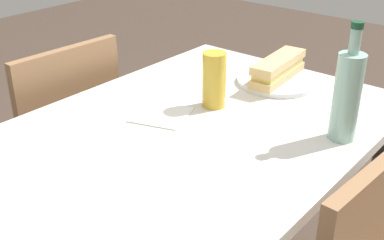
% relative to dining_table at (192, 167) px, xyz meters
% --- Properties ---
extents(dining_table, '(1.13, 0.80, 0.75)m').
position_rel_dining_table_xyz_m(dining_table, '(0.00, 0.00, 0.00)').
color(dining_table, silver).
rests_on(dining_table, ground).
extents(chair_far, '(0.42, 0.42, 0.86)m').
position_rel_dining_table_xyz_m(chair_far, '(-0.00, 0.59, -0.14)').
color(chair_far, '#936B47').
rests_on(chair_far, ground).
extents(plate_near, '(0.25, 0.25, 0.01)m').
position_rel_dining_table_xyz_m(plate_near, '(0.40, -0.01, 0.13)').
color(plate_near, white).
rests_on(plate_near, dining_table).
extents(baguette_sandwich_near, '(0.25, 0.09, 0.07)m').
position_rel_dining_table_xyz_m(baguette_sandwich_near, '(0.40, -0.01, 0.17)').
color(baguette_sandwich_near, '#DBB77A').
rests_on(baguette_sandwich_near, plate_near).
extents(knife_near, '(0.18, 0.05, 0.01)m').
position_rel_dining_table_xyz_m(knife_near, '(0.38, 0.04, 0.14)').
color(knife_near, silver).
rests_on(knife_near, plate_near).
extents(water_bottle, '(0.07, 0.07, 0.29)m').
position_rel_dining_table_xyz_m(water_bottle, '(0.19, -0.32, 0.24)').
color(water_bottle, '#99C6B7').
rests_on(water_bottle, dining_table).
extents(beer_glass, '(0.06, 0.06, 0.15)m').
position_rel_dining_table_xyz_m(beer_glass, '(0.14, 0.04, 0.20)').
color(beer_glass, gold).
rests_on(beer_glass, dining_table).
extents(paper_napkin, '(0.18, 0.18, 0.00)m').
position_rel_dining_table_xyz_m(paper_napkin, '(0.00, 0.11, 0.12)').
color(paper_napkin, white).
rests_on(paper_napkin, dining_table).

